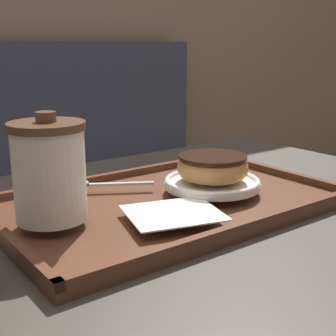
{
  "coord_description": "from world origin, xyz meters",
  "views": [
    {
      "loc": [
        -0.38,
        -0.53,
        0.98
      ],
      "look_at": [
        0.03,
        0.01,
        0.8
      ],
      "focal_mm": 50.0,
      "sensor_mm": 36.0,
      "label": 1
    }
  ],
  "objects": [
    {
      "name": "spoon",
      "position": [
        -0.05,
        0.12,
        0.77
      ],
      "size": [
        0.13,
        0.08,
        0.01
      ],
      "rotation": [
        0.0,
        0.0,
        2.61
      ],
      "color": "silver",
      "rests_on": "serving_tray"
    },
    {
      "name": "cafe_table",
      "position": [
        0.0,
        0.0,
        0.59
      ],
      "size": [
        1.09,
        0.7,
        0.74
      ],
      "color": "#38332D",
      "rests_on": "ground_plane"
    },
    {
      "name": "plate_with_chocolate_donut",
      "position": [
        0.1,
        0.0,
        0.77
      ],
      "size": [
        0.15,
        0.15,
        0.01
      ],
      "color": "white",
      "rests_on": "serving_tray"
    },
    {
      "name": "serving_tray",
      "position": [
        0.03,
        0.01,
        0.75
      ],
      "size": [
        0.51,
        0.32,
        0.02
      ],
      "color": "#512D1E",
      "rests_on": "cafe_table"
    },
    {
      "name": "coffee_cup_front",
      "position": [
        -0.16,
        0.02,
        0.83
      ],
      "size": [
        0.1,
        0.1,
        0.14
      ],
      "color": "white",
      "rests_on": "serving_tray"
    },
    {
      "name": "napkin_paper",
      "position": [
        -0.02,
        -0.06,
        0.76
      ],
      "size": [
        0.15,
        0.14,
        0.0
      ],
      "rotation": [
        0.0,
        0.0,
        -0.29
      ],
      "color": "white",
      "rests_on": "serving_tray"
    },
    {
      "name": "donut_chocolate_glazed",
      "position": [
        0.1,
        0.0,
        0.8
      ],
      "size": [
        0.11,
        0.11,
        0.04
      ],
      "color": "tan",
      "rests_on": "plate_with_chocolate_donut"
    },
    {
      "name": "booth_bench",
      "position": [
        0.15,
        0.87,
        0.32
      ],
      "size": [
        1.38,
        0.44,
        1.0
      ],
      "color": "#33384C",
      "rests_on": "ground_plane"
    }
  ]
}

